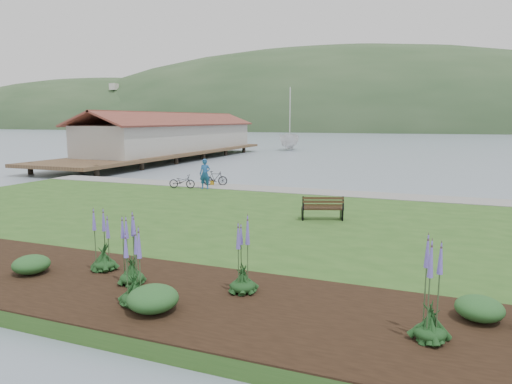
# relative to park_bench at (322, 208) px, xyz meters

# --- Properties ---
(ground) EXTENTS (600.00, 600.00, 0.00)m
(ground) POSITION_rel_park_bench_xyz_m (-4.13, 0.33, -0.93)
(ground) COLOR slate
(ground) RESTS_ON ground
(lawn) EXTENTS (34.00, 20.00, 0.40)m
(lawn) POSITION_rel_park_bench_xyz_m (-4.13, -1.67, -0.73)
(lawn) COLOR #2B531D
(lawn) RESTS_ON ground
(shoreline_path) EXTENTS (34.00, 2.20, 0.03)m
(shoreline_path) POSITION_rel_park_bench_xyz_m (-4.13, 7.23, -0.51)
(shoreline_path) COLOR gray
(shoreline_path) RESTS_ON lawn
(garden_bed) EXTENTS (24.00, 4.40, 0.04)m
(garden_bed) POSITION_rel_park_bench_xyz_m (-1.13, -9.47, -0.51)
(garden_bed) COLOR black
(garden_bed) RESTS_ON lawn
(far_hillside) EXTENTS (580.00, 80.00, 38.00)m
(far_hillside) POSITION_rel_park_bench_xyz_m (15.87, 170.33, -0.93)
(far_hillside) COLOR #2D4929
(far_hillside) RESTS_ON ground
(pier_pavilion) EXTENTS (8.00, 36.00, 5.40)m
(pier_pavilion) POSITION_rel_park_bench_xyz_m (-24.13, 27.85, 1.71)
(pier_pavilion) COLOR #4C3826
(pier_pavilion) RESTS_ON ground
(park_bench) EXTENTS (1.84, 1.23, 1.06)m
(park_bench) POSITION_rel_park_bench_xyz_m (0.00, 0.00, 0.00)
(park_bench) COLOR black
(park_bench) RESTS_ON lawn
(person) EXTENTS (0.87, 0.68, 2.15)m
(person) POSITION_rel_park_bench_xyz_m (-8.67, 5.98, 0.55)
(person) COLOR #1F5090
(person) RESTS_ON lawn
(bicycle_a) EXTENTS (0.94, 1.70, 0.84)m
(bicycle_a) POSITION_rel_park_bench_xyz_m (-10.12, 5.68, -0.11)
(bicycle_a) COLOR black
(bicycle_a) RESTS_ON lawn
(bicycle_b) EXTENTS (1.01, 1.58, 0.92)m
(bicycle_b) POSITION_rel_park_bench_xyz_m (-8.75, 7.53, -0.07)
(bicycle_b) COLOR black
(bicycle_b) RESTS_ON lawn
(sailboat) EXTENTS (12.39, 12.58, 29.67)m
(sailboat) POSITION_rel_park_bench_xyz_m (-16.26, 47.75, -0.93)
(sailboat) COLOR silver
(sailboat) RESTS_ON ground
(pannier) EXTENTS (0.21, 0.30, 0.29)m
(pannier) POSITION_rel_park_bench_xyz_m (-8.98, 7.53, -0.38)
(pannier) COLOR #C18C16
(pannier) RESTS_ON lawn
(echium_0) EXTENTS (0.62, 0.62, 1.91)m
(echium_0) POSITION_rel_park_bench_xyz_m (-1.87, -10.37, 0.22)
(echium_0) COLOR #123315
(echium_0) RESTS_ON garden_bed
(echium_1) EXTENTS (0.62, 0.62, 2.08)m
(echium_1) POSITION_rel_park_bench_xyz_m (0.10, -8.78, 0.30)
(echium_1) COLOR #123315
(echium_1) RESTS_ON garden_bed
(echium_2) EXTENTS (0.62, 0.62, 2.14)m
(echium_2) POSITION_rel_park_bench_xyz_m (4.36, -9.74, 0.32)
(echium_2) COLOR #123315
(echium_2) RESTS_ON garden_bed
(echium_4) EXTENTS (0.62, 0.62, 2.23)m
(echium_4) POSITION_rel_park_bench_xyz_m (-2.76, -9.28, 0.42)
(echium_4) COLOR #123315
(echium_4) RESTS_ON garden_bed
(echium_5) EXTENTS (0.62, 0.62, 1.92)m
(echium_5) POSITION_rel_park_bench_xyz_m (-4.13, -8.66, 0.23)
(echium_5) COLOR #123315
(echium_5) RESTS_ON garden_bed
(shrub_0) EXTENTS (0.98, 0.98, 0.49)m
(shrub_0) POSITION_rel_park_bench_xyz_m (-5.81, -9.61, -0.24)
(shrub_0) COLOR #1E4C21
(shrub_0) RESTS_ON garden_bed
(shrub_1) EXTENTS (1.13, 1.13, 0.56)m
(shrub_1) POSITION_rel_park_bench_xyz_m (-1.30, -10.51, -0.21)
(shrub_1) COLOR #1E4C21
(shrub_1) RESTS_ON garden_bed
(shrub_2) EXTENTS (0.98, 0.98, 0.49)m
(shrub_2) POSITION_rel_park_bench_xyz_m (5.31, -8.39, -0.24)
(shrub_2) COLOR #1E4C21
(shrub_2) RESTS_ON garden_bed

